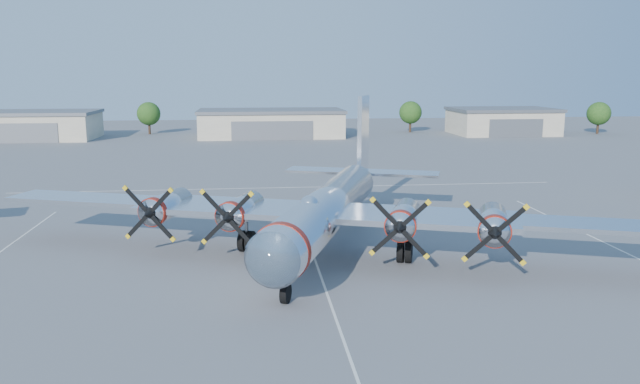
{
  "coord_description": "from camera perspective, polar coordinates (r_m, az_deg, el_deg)",
  "views": [
    {
      "loc": [
        -4.21,
        -42.95,
        12.47
      ],
      "look_at": [
        1.22,
        5.31,
        3.2
      ],
      "focal_mm": 35.0,
      "sensor_mm": 36.0,
      "label": 1
    }
  ],
  "objects": [
    {
      "name": "ground",
      "position": [
        44.92,
        -0.79,
        -5.31
      ],
      "size": [
        260.0,
        260.0,
        0.0
      ],
      "primitive_type": "plane",
      "color": "#5D5D60",
      "rests_on": "ground"
    },
    {
      "name": "parking_lines",
      "position": [
        43.25,
        -0.56,
        -5.94
      ],
      "size": [
        60.0,
        50.08,
        0.01
      ],
      "color": "silver",
      "rests_on": "ground"
    },
    {
      "name": "hangar_west",
      "position": [
        131.77,
        -24.56,
        5.59
      ],
      "size": [
        22.6,
        14.6,
        5.4
      ],
      "color": "#BAAD93",
      "rests_on": "ground"
    },
    {
      "name": "hangar_center",
      "position": [
        125.36,
        -4.5,
        6.31
      ],
      "size": [
        28.6,
        14.6,
        5.4
      ],
      "color": "#BAAD93",
      "rests_on": "ground"
    },
    {
      "name": "hangar_east",
      "position": [
        135.73,
        16.32,
        6.25
      ],
      "size": [
        20.6,
        14.6,
        5.4
      ],
      "color": "#BAAD93",
      "rests_on": "ground"
    },
    {
      "name": "tree_west",
      "position": [
        134.82,
        -15.39,
        6.91
      ],
      "size": [
        4.8,
        4.8,
        6.64
      ],
      "color": "#382619",
      "rests_on": "ground"
    },
    {
      "name": "tree_east",
      "position": [
        135.59,
        8.27,
        7.21
      ],
      "size": [
        4.8,
        4.8,
        6.64
      ],
      "color": "#382619",
      "rests_on": "ground"
    },
    {
      "name": "tree_far_east",
      "position": [
        142.82,
        24.13,
        6.56
      ],
      "size": [
        4.8,
        4.8,
        6.64
      ],
      "color": "#382619",
      "rests_on": "ground"
    },
    {
      "name": "main_bomber_b29",
      "position": [
        45.18,
        0.91,
        -5.21
      ],
      "size": [
        55.66,
        46.69,
        10.49
      ],
      "primitive_type": null,
      "rotation": [
        0.0,
        0.0,
        -0.35
      ],
      "color": "silver",
      "rests_on": "ground"
    }
  ]
}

